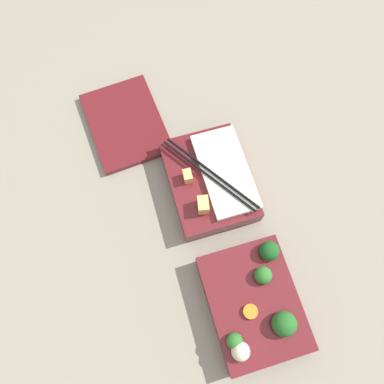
% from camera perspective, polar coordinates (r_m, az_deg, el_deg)
% --- Properties ---
extents(ground_plane, '(3.00, 3.00, 0.00)m').
position_cam_1_polar(ground_plane, '(0.74, 5.75, -7.17)').
color(ground_plane, gray).
extents(bento_tray_vegetable, '(0.21, 0.15, 0.08)m').
position_cam_1_polar(bento_tray_vegetable, '(0.70, 9.62, -16.31)').
color(bento_tray_vegetable, maroon).
rests_on(bento_tray_vegetable, ground_plane).
extents(bento_tray_rice, '(0.21, 0.15, 0.07)m').
position_cam_1_polar(bento_tray_rice, '(0.75, 2.85, 1.82)').
color(bento_tray_rice, maroon).
rests_on(bento_tray_rice, ground_plane).
extents(bento_lid, '(0.21, 0.17, 0.01)m').
position_cam_1_polar(bento_lid, '(0.84, -10.08, 10.29)').
color(bento_lid, maroon).
rests_on(bento_lid, ground_plane).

